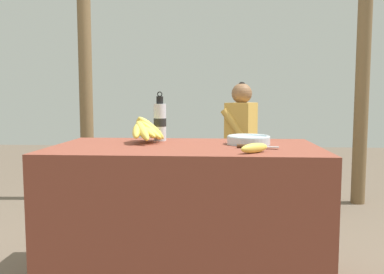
# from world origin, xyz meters

# --- Properties ---
(market_counter) EXTENTS (1.36, 0.75, 0.73)m
(market_counter) POSITION_xyz_m (0.00, 0.00, 0.37)
(market_counter) COLOR brown
(market_counter) RESTS_ON ground_plane
(banana_bunch_ripe) EXTENTS (0.19, 0.32, 0.16)m
(banana_bunch_ripe) POSITION_xyz_m (-0.23, 0.11, 0.80)
(banana_bunch_ripe) COLOR #4C381E
(banana_bunch_ripe) RESTS_ON market_counter
(serving_bowl) EXTENTS (0.23, 0.23, 0.05)m
(serving_bowl) POSITION_xyz_m (0.33, 0.08, 0.76)
(serving_bowl) COLOR silver
(serving_bowl) RESTS_ON market_counter
(water_bottle) EXTENTS (0.07, 0.07, 0.28)m
(water_bottle) POSITION_xyz_m (-0.16, 0.23, 0.84)
(water_bottle) COLOR silver
(water_bottle) RESTS_ON market_counter
(loose_banana_front) EXTENTS (0.15, 0.15, 0.04)m
(loose_banana_front) POSITION_xyz_m (0.33, -0.25, 0.76)
(loose_banana_front) COLOR #E0C64C
(loose_banana_front) RESTS_ON market_counter
(knife) EXTENTS (0.20, 0.06, 0.02)m
(knife) POSITION_xyz_m (0.33, -0.09, 0.74)
(knife) COLOR #BCBCC1
(knife) RESTS_ON market_counter
(wooden_bench) EXTENTS (1.77, 0.32, 0.45)m
(wooden_bench) POSITION_xyz_m (0.19, 1.40, 0.38)
(wooden_bench) COLOR brown
(wooden_bench) RESTS_ON ground_plane
(seated_vendor) EXTENTS (0.46, 0.43, 1.11)m
(seated_vendor) POSITION_xyz_m (0.31, 1.38, 0.64)
(seated_vendor) COLOR #232328
(seated_vendor) RESTS_ON ground_plane
(banana_bunch_green) EXTENTS (0.17, 0.27, 0.12)m
(banana_bunch_green) POSITION_xyz_m (-0.27, 1.40, 0.51)
(banana_bunch_green) COLOR #4C381E
(banana_bunch_green) RESTS_ON wooden_bench
(support_post_near) EXTENTS (0.12, 0.12, 2.36)m
(support_post_near) POSITION_xyz_m (-1.09, 1.73, 1.18)
(support_post_near) COLOR brown
(support_post_near) RESTS_ON ground_plane
(support_post_far) EXTENTS (0.12, 0.12, 2.36)m
(support_post_far) POSITION_xyz_m (1.46, 1.73, 1.18)
(support_post_far) COLOR brown
(support_post_far) RESTS_ON ground_plane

